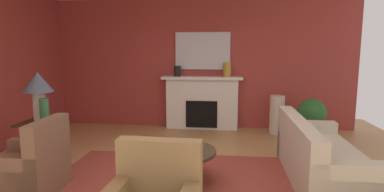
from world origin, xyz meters
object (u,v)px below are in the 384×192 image
(fireplace, at_px, (202,104))
(vase_mantel_left, at_px, (177,71))
(mantel_mirror, at_px, (203,51))
(vase_on_side_table, at_px, (45,111))
(vase_mantel_right, at_px, (227,70))
(side_table, at_px, (42,141))
(sofa, at_px, (320,160))
(potted_plant, at_px, (311,116))
(vase_tall_corner, at_px, (277,115))
(armchair_near_window, at_px, (28,170))
(coffee_table, at_px, (179,158))
(table_lamp, at_px, (38,87))

(fireplace, relative_size, vase_mantel_left, 7.69)
(mantel_mirror, bearing_deg, vase_on_side_table, -125.97)
(vase_mantel_right, bearing_deg, side_table, -137.18)
(mantel_mirror, xyz_separation_m, sofa, (1.83, -2.85, -1.45))
(sofa, xyz_separation_m, vase_on_side_table, (-3.91, -0.02, 0.59))
(mantel_mirror, relative_size, vase_mantel_right, 3.92)
(vase_mantel_right, distance_m, potted_plant, 1.98)
(vase_mantel_left, bearing_deg, vase_tall_corner, -6.59)
(armchair_near_window, xyz_separation_m, vase_tall_corner, (3.47, 3.23, 0.11))
(coffee_table, relative_size, vase_on_side_table, 2.68)
(potted_plant, bearing_deg, vase_mantel_right, 158.82)
(mantel_mirror, xyz_separation_m, vase_mantel_left, (-0.55, -0.17, -0.45))
(coffee_table, xyz_separation_m, potted_plant, (2.28, 2.28, 0.16))
(coffee_table, relative_size, side_table, 1.43)
(coffee_table, height_order, vase_mantel_left, vase_mantel_left)
(side_table, relative_size, potted_plant, 0.84)
(vase_mantel_right, bearing_deg, fireplace, 174.86)
(potted_plant, bearing_deg, armchair_near_window, -145.11)
(potted_plant, bearing_deg, table_lamp, -156.52)
(fireplace, distance_m, mantel_mirror, 1.19)
(vase_mantel_left, relative_size, vase_on_side_table, 0.63)
(mantel_mirror, distance_m, vase_mantel_right, 0.70)
(coffee_table, distance_m, vase_mantel_right, 3.16)
(sofa, distance_m, vase_mantel_left, 3.72)
(side_table, height_order, potted_plant, potted_plant)
(table_lamp, distance_m, vase_mantel_right, 3.79)
(sofa, xyz_separation_m, vase_mantel_left, (-2.38, 2.68, 1.00))
(potted_plant, bearing_deg, vase_on_side_table, -154.48)
(table_lamp, xyz_separation_m, vase_mantel_right, (2.78, 2.58, 0.12))
(fireplace, bearing_deg, vase_mantel_left, -174.86)
(vase_mantel_right, xyz_separation_m, potted_plant, (1.67, -0.65, -0.85))
(side_table, height_order, vase_mantel_left, vase_mantel_left)
(sofa, height_order, potted_plant, sofa)
(sofa, height_order, vase_tall_corner, sofa)
(fireplace, xyz_separation_m, armchair_near_window, (-1.85, -3.53, -0.25))
(vase_mantel_right, bearing_deg, mantel_mirror, 162.82)
(fireplace, bearing_deg, side_table, -130.34)
(sofa, distance_m, vase_tall_corner, 2.44)
(vase_on_side_table, relative_size, vase_mantel_right, 1.19)
(table_lamp, height_order, vase_on_side_table, table_lamp)
(mantel_mirror, distance_m, coffee_table, 3.40)
(vase_mantel_right, bearing_deg, coffee_table, -101.83)
(vase_on_side_table, bearing_deg, vase_mantel_left, 60.43)
(mantel_mirror, xyz_separation_m, vase_on_side_table, (-2.08, -2.87, -0.86))
(vase_on_side_table, distance_m, potted_plant, 4.78)
(mantel_mirror, height_order, vase_mantel_left, mantel_mirror)
(side_table, relative_size, vase_on_side_table, 1.88)
(mantel_mirror, relative_size, potted_plant, 1.48)
(side_table, distance_m, vase_mantel_left, 3.20)
(armchair_near_window, bearing_deg, vase_on_side_table, 106.20)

